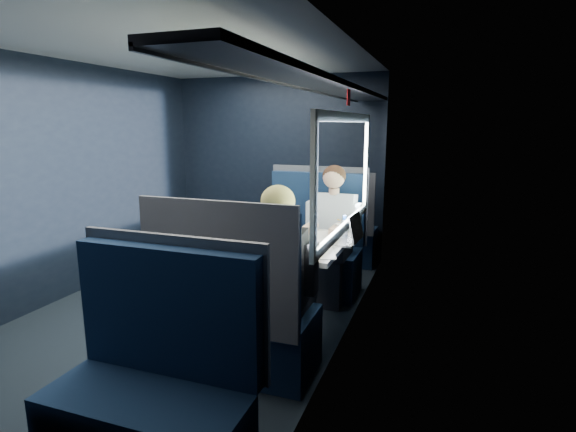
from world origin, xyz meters
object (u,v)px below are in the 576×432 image
(table, at_px, (303,251))
(seat_bay_near, at_px, (311,250))
(bottle_small, at_px, (344,229))
(laptop, at_px, (348,235))
(woman, at_px, (281,270))
(man, at_px, (332,227))
(seat_row_front, at_px, (333,231))
(seat_bay_far, at_px, (237,318))
(cup, at_px, (338,228))
(seat_row_back, at_px, (154,395))

(table, distance_m, seat_bay_near, 0.93)
(bottle_small, bearing_deg, laptop, -61.18)
(woman, bearing_deg, table, 95.45)
(woman, xyz_separation_m, bottle_small, (0.23, 0.92, 0.10))
(woman, bearing_deg, man, 90.00)
(table, xyz_separation_m, bottle_small, (0.30, 0.21, 0.17))
(man, bearing_deg, seat_row_front, 102.83)
(seat_bay_far, relative_size, seat_row_front, 1.09)
(seat_bay_near, relative_size, cup, 14.46)
(woman, xyz_separation_m, cup, (0.13, 1.10, 0.06))
(seat_bay_far, xyz_separation_m, bottle_small, (0.48, 1.08, 0.42))
(seat_bay_near, distance_m, seat_bay_far, 1.75)
(table, relative_size, laptop, 2.95)
(seat_bay_far, relative_size, cup, 14.46)
(seat_bay_near, relative_size, laptop, 3.71)
(laptop, distance_m, cup, 0.33)
(man, relative_size, laptop, 3.90)
(table, relative_size, woman, 0.76)
(seat_row_front, bearing_deg, man, -77.17)
(seat_bay_near, bearing_deg, bottle_small, -53.41)
(table, height_order, seat_row_front, seat_row_front)
(seat_bay_far, height_order, bottle_small, seat_bay_far)
(man, height_order, bottle_small, man)
(table, height_order, seat_bay_near, seat_bay_near)
(seat_row_back, relative_size, cup, 13.31)
(table, relative_size, seat_row_back, 0.86)
(seat_bay_far, bearing_deg, seat_bay_near, 90.42)
(table, xyz_separation_m, seat_bay_far, (-0.18, -0.87, -0.25))
(seat_row_front, height_order, bottle_small, seat_row_front)
(table, relative_size, seat_bay_near, 0.79)
(table, bearing_deg, bottle_small, 35.00)
(woman, bearing_deg, bottle_small, 75.90)
(seat_bay_near, bearing_deg, woman, -80.56)
(table, relative_size, seat_bay_far, 0.79)
(woman, bearing_deg, seat_bay_far, -146.18)
(table, bearing_deg, woman, -84.55)
(seat_row_back, relative_size, bottle_small, 5.66)
(man, bearing_deg, seat_bay_near, 146.59)
(laptop, relative_size, bottle_small, 1.66)
(seat_row_front, relative_size, woman, 0.88)
(table, relative_size, bottle_small, 4.88)
(cup, bearing_deg, seat_row_back, -99.91)
(seat_row_front, relative_size, seat_row_back, 1.00)
(seat_bay_far, relative_size, laptop, 3.71)
(seat_row_front, xyz_separation_m, cup, (0.38, -1.40, 0.37))
(woman, bearing_deg, seat_bay_near, 99.44)
(man, bearing_deg, table, -95.52)
(seat_row_front, bearing_deg, laptop, -72.41)
(table, relative_size, man, 0.76)
(seat_row_back, xyz_separation_m, bottle_small, (0.48, 2.00, 0.42))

